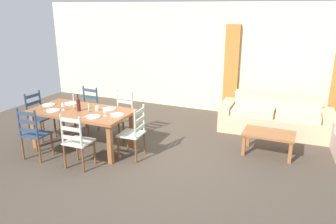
{
  "coord_description": "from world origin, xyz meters",
  "views": [
    {
      "loc": [
        2.37,
        -4.76,
        2.61
      ],
      "look_at": [
        0.07,
        0.52,
        0.75
      ],
      "focal_mm": 35.31,
      "sensor_mm": 36.0,
      "label": 1
    }
  ],
  "objects": [
    {
      "name": "ground_plane",
      "position": [
        0.0,
        0.0,
        -0.01
      ],
      "size": [
        9.6,
        9.6,
        0.02
      ],
      "primitive_type": "cube",
      "color": "#4B4034"
    },
    {
      "name": "wall_far",
      "position": [
        0.0,
        3.3,
        1.35
      ],
      "size": [
        9.6,
        0.16,
        2.7
      ],
      "primitive_type": "cube",
      "color": "beige",
      "rests_on": "ground_plane"
    },
    {
      "name": "curtain_panel_left",
      "position": [
        0.61,
        3.16,
        1.1
      ],
      "size": [
        0.35,
        0.08,
        2.2
      ],
      "primitive_type": "cube",
      "color": "#BC7733",
      "rests_on": "ground_plane"
    },
    {
      "name": "dining_table",
      "position": [
        -1.46,
        -0.02,
        0.66
      ],
      "size": [
        1.9,
        0.96,
        0.75
      ],
      "color": "#9D5E35",
      "rests_on": "ground_plane"
    },
    {
      "name": "dining_chair_near_left",
      "position": [
        -1.93,
        -0.77,
        0.48
      ],
      "size": [
        0.45,
        0.43,
        0.96
      ],
      "color": "#2D415B",
      "rests_on": "ground_plane"
    },
    {
      "name": "dining_chair_near_right",
      "position": [
        -1.02,
        -0.75,
        0.48
      ],
      "size": [
        0.44,
        0.42,
        0.96
      ],
      "color": "beige",
      "rests_on": "ground_plane"
    },
    {
      "name": "dining_chair_far_left",
      "position": [
        -1.91,
        0.75,
        0.48
      ],
      "size": [
        0.45,
        0.43,
        0.96
      ],
      "color": "#2D465F",
      "rests_on": "ground_plane"
    },
    {
      "name": "dining_chair_far_right",
      "position": [
        -1.04,
        0.72,
        0.48
      ],
      "size": [
        0.45,
        0.43,
        0.96
      ],
      "color": "beige",
      "rests_on": "ground_plane"
    },
    {
      "name": "dining_chair_head_west",
      "position": [
        -2.57,
        0.02,
        0.48
      ],
      "size": [
        0.42,
        0.44,
        0.96
      ],
      "color": "#30405D",
      "rests_on": "ground_plane"
    },
    {
      "name": "dining_chair_head_east",
      "position": [
        -0.34,
        -0.03,
        0.48
      ],
      "size": [
        0.42,
        0.44,
        0.96
      ],
      "color": "silver",
      "rests_on": "ground_plane"
    },
    {
      "name": "dinner_plate_near_left",
      "position": [
        -1.91,
        -0.27,
        0.76
      ],
      "size": [
        0.24,
        0.24,
        0.02
      ],
      "primitive_type": "cylinder",
      "color": "white",
      "rests_on": "dining_table"
    },
    {
      "name": "fork_near_left",
      "position": [
        -2.06,
        -0.27,
        0.75
      ],
      "size": [
        0.02,
        0.17,
        0.01
      ],
      "primitive_type": "cube",
      "rotation": [
        0.0,
        0.0,
        -0.03
      ],
      "color": "silver",
      "rests_on": "dining_table"
    },
    {
      "name": "dinner_plate_near_right",
      "position": [
        -1.01,
        -0.27,
        0.76
      ],
      "size": [
        0.24,
        0.24,
        0.02
      ],
      "primitive_type": "cylinder",
      "color": "white",
      "rests_on": "dining_table"
    },
    {
      "name": "fork_near_right",
      "position": [
        -1.16,
        -0.27,
        0.75
      ],
      "size": [
        0.02,
        0.17,
        0.01
      ],
      "primitive_type": "cube",
      "rotation": [
        0.0,
        0.0,
        -0.02
      ],
      "color": "silver",
      "rests_on": "dining_table"
    },
    {
      "name": "dinner_plate_far_left",
      "position": [
        -1.91,
        0.23,
        0.76
      ],
      "size": [
        0.24,
        0.24,
        0.02
      ],
      "primitive_type": "cylinder",
      "color": "white",
      "rests_on": "dining_table"
    },
    {
      "name": "fork_far_left",
      "position": [
        -2.06,
        0.23,
        0.75
      ],
      "size": [
        0.02,
        0.17,
        0.01
      ],
      "primitive_type": "cube",
      "rotation": [
        0.0,
        0.0,
        -0.04
      ],
      "color": "silver",
      "rests_on": "dining_table"
    },
    {
      "name": "dinner_plate_far_right",
      "position": [
        -1.01,
        0.23,
        0.76
      ],
      "size": [
        0.24,
        0.24,
        0.02
      ],
      "primitive_type": "cylinder",
      "color": "white",
      "rests_on": "dining_table"
    },
    {
      "name": "fork_far_right",
      "position": [
        -1.16,
        0.23,
        0.75
      ],
      "size": [
        0.02,
        0.17,
        0.01
      ],
      "primitive_type": "cube",
      "rotation": [
        0.0,
        0.0,
        0.04
      ],
      "color": "silver",
      "rests_on": "dining_table"
    },
    {
      "name": "dinner_plate_head_west",
      "position": [
        -2.24,
        -0.02,
        0.76
      ],
      "size": [
        0.24,
        0.24,
        0.02
      ],
      "primitive_type": "cylinder",
      "color": "white",
      "rests_on": "dining_table"
    },
    {
      "name": "fork_head_west",
      "position": [
        -2.39,
        -0.02,
        0.75
      ],
      "size": [
        0.02,
        0.17,
        0.01
      ],
      "primitive_type": "cube",
      "rotation": [
        0.0,
        0.0,
        0.01
      ],
      "color": "silver",
      "rests_on": "dining_table"
    },
    {
      "name": "dinner_plate_head_east",
      "position": [
        -0.68,
        -0.02,
        0.76
      ],
      "size": [
        0.24,
        0.24,
        0.02
      ],
      "primitive_type": "cylinder",
      "color": "white",
      "rests_on": "dining_table"
    },
    {
      "name": "fork_head_east",
      "position": [
        -0.83,
        -0.02,
        0.75
      ],
      "size": [
        0.02,
        0.17,
        0.01
      ],
      "primitive_type": "cube",
      "rotation": [
        0.0,
        0.0,
        0.0
      ],
      "color": "silver",
      "rests_on": "dining_table"
    },
    {
      "name": "wine_bottle",
      "position": [
        -1.47,
        -0.07,
        0.87
      ],
      "size": [
        0.07,
        0.07,
        0.32
      ],
      "color": "#471919",
      "rests_on": "dining_table"
    },
    {
      "name": "wine_glass_near_left",
      "position": [
        -1.76,
        -0.16,
        0.86
      ],
      "size": [
        0.06,
        0.06,
        0.16
      ],
      "color": "white",
      "rests_on": "dining_table"
    },
    {
      "name": "wine_glass_near_right",
      "position": [
        -0.85,
        -0.14,
        0.86
      ],
      "size": [
        0.06,
        0.06,
        0.16
      ],
      "color": "white",
      "rests_on": "dining_table"
    },
    {
      "name": "coffee_cup_primary",
      "position": [
        -1.17,
        0.08,
        0.8
      ],
      "size": [
        0.07,
        0.07,
        0.09
      ],
      "primitive_type": "cylinder",
      "color": "beige",
      "rests_on": "dining_table"
    },
    {
      "name": "candle_tall",
      "position": [
        -1.64,
        0.0,
        0.83
      ],
      "size": [
        0.05,
        0.05,
        0.28
      ],
      "color": "#998C66",
      "rests_on": "dining_table"
    },
    {
      "name": "candle_short",
      "position": [
        -1.26,
        -0.06,
        0.79
      ],
      "size": [
        0.05,
        0.05,
        0.16
      ],
      "color": "#998C66",
      "rests_on": "dining_table"
    },
    {
      "name": "couch",
      "position": [
        1.8,
        2.29,
        0.29
      ],
      "size": [
        2.31,
        0.89,
        0.8
      ],
      "color": "beige",
      "rests_on": "ground_plane"
    },
    {
      "name": "coffee_table",
      "position": [
        1.83,
        1.08,
        0.36
      ],
      "size": [
        0.9,
        0.56,
        0.42
      ],
      "color": "#9D5E35",
      "rests_on": "ground_plane"
    }
  ]
}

